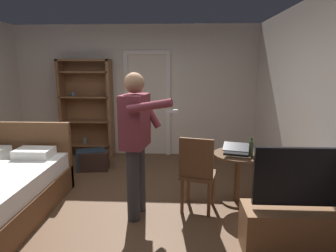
% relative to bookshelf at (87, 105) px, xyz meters
% --- Properties ---
extents(ground_plane, '(5.76, 5.76, 0.00)m').
position_rel_bookshelf_xyz_m(ground_plane, '(0.99, -2.45, -1.05)').
color(ground_plane, brown).
extents(wall_back, '(5.10, 0.12, 2.63)m').
position_rel_bookshelf_xyz_m(wall_back, '(0.99, 0.22, 0.26)').
color(wall_back, silver).
rests_on(wall_back, ground_plane).
extents(wall_right, '(0.12, 5.47, 2.63)m').
position_rel_bookshelf_xyz_m(wall_right, '(3.48, -2.45, 0.26)').
color(wall_right, silver).
rests_on(wall_right, ground_plane).
extents(doorway_frame, '(0.93, 0.08, 2.13)m').
position_rel_bookshelf_xyz_m(doorway_frame, '(1.22, 0.14, 0.17)').
color(doorway_frame, white).
rests_on(doorway_frame, ground_plane).
extents(bookshelf, '(1.04, 0.32, 1.96)m').
position_rel_bookshelf_xyz_m(bookshelf, '(0.00, 0.00, 0.00)').
color(bookshelf, brown).
rests_on(bookshelf, ground_plane).
extents(tv_flatscreen, '(1.14, 0.40, 1.09)m').
position_rel_bookshelf_xyz_m(tv_flatscreen, '(3.12, -3.07, -0.75)').
color(tv_flatscreen, brown).
rests_on(tv_flatscreen, ground_plane).
extents(side_table, '(0.66, 0.66, 0.70)m').
position_rel_bookshelf_xyz_m(side_table, '(2.68, -2.03, -0.58)').
color(side_table, '#4C331E').
rests_on(side_table, ground_plane).
extents(laptop, '(0.39, 0.40, 0.16)m').
position_rel_bookshelf_xyz_m(laptop, '(2.64, -2.07, -0.30)').
color(laptop, black).
rests_on(laptop, side_table).
extents(bottle_on_table, '(0.06, 0.06, 0.24)m').
position_rel_bookshelf_xyz_m(bottle_on_table, '(2.82, -2.11, -0.25)').
color(bottle_on_table, '#364A28').
rests_on(bottle_on_table, side_table).
extents(wooden_chair, '(0.51, 0.51, 0.99)m').
position_rel_bookshelf_xyz_m(wooden_chair, '(2.13, -2.30, -0.51)').
color(wooden_chair, brown).
rests_on(wooden_chair, ground_plane).
extents(person_blue_shirt, '(0.68, 0.68, 1.77)m').
position_rel_bookshelf_xyz_m(person_blue_shirt, '(1.38, -2.42, -0.02)').
color(person_blue_shirt, '#333338').
rests_on(person_blue_shirt, ground_plane).
extents(suitcase_dark, '(0.57, 0.36, 0.34)m').
position_rel_bookshelf_xyz_m(suitcase_dark, '(0.35, -0.86, -0.88)').
color(suitcase_dark, black).
rests_on(suitcase_dark, ground_plane).
extents(suitcase_small, '(0.58, 0.46, 0.35)m').
position_rel_bookshelf_xyz_m(suitcase_small, '(0.29, -0.82, -0.88)').
color(suitcase_small, '#1E2D38').
rests_on(suitcase_small, ground_plane).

